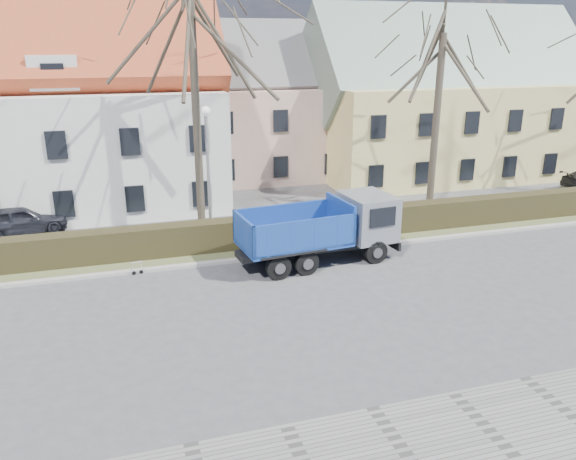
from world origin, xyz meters
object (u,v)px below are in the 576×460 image
object	(u,v)px
streetlight	(209,177)
cart_frame	(132,268)
parked_car_a	(20,220)
dump_truck	(313,231)

from	to	relation	value
streetlight	cart_frame	size ratio (longest dim) A/B	9.48
cart_frame	parked_car_a	distance (m)	8.13
streetlight	parked_car_a	world-z (taller)	streetlight
dump_truck	streetlight	size ratio (longest dim) A/B	1.10
cart_frame	dump_truck	bearing A→B (deg)	-6.34
dump_truck	streetlight	bearing A→B (deg)	130.49
cart_frame	parked_car_a	bearing A→B (deg)	126.38
cart_frame	parked_car_a	xyz separation A→B (m)	(-4.82, 6.54, 0.41)
cart_frame	parked_car_a	size ratio (longest dim) A/B	0.16
parked_car_a	cart_frame	bearing A→B (deg)	-158.25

